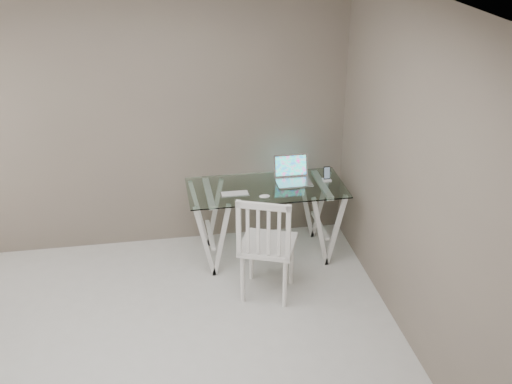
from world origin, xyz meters
TOP-DOWN VIEW (x-y plane):
  - room at (-0.06, 0.02)m, footprint 4.50×4.52m
  - desk at (1.11, 1.76)m, footprint 1.50×0.70m
  - chair at (0.98, 1.04)m, footprint 0.60×0.60m
  - laptop at (1.39, 1.87)m, footprint 0.34×0.29m
  - keyboard at (0.80, 1.67)m, footprint 0.27×0.11m
  - mouse at (1.06, 1.54)m, footprint 0.10×0.06m
  - phone_dock at (1.72, 1.81)m, footprint 0.08×0.08m

SIDE VIEW (x-z plane):
  - desk at x=1.11m, z-range 0.01..0.76m
  - chair at x=0.98m, z-range 0.05..1.07m
  - keyboard at x=0.80m, z-range 0.75..0.75m
  - mouse at x=1.06m, z-range 0.75..0.78m
  - phone_dock at x=1.72m, z-range 0.71..0.86m
  - laptop at x=1.39m, z-range 0.69..0.92m
  - room at x=-0.06m, z-range 0.36..3.07m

